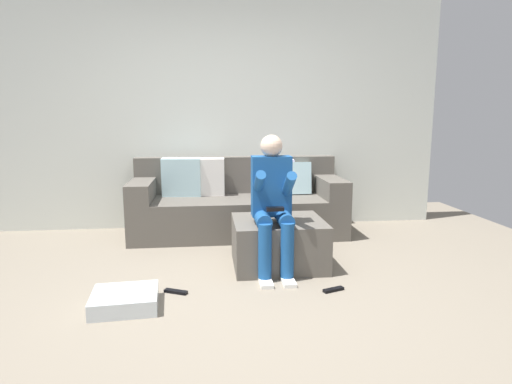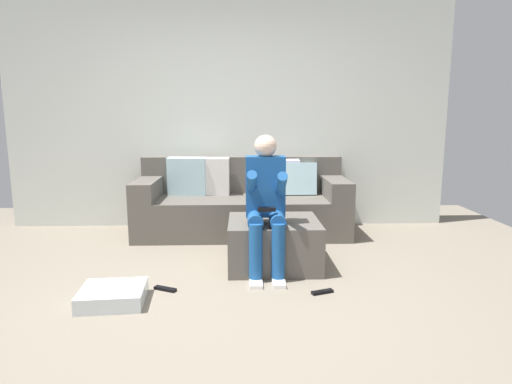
{
  "view_description": "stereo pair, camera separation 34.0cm",
  "coord_description": "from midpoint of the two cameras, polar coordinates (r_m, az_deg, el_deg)",
  "views": [
    {
      "loc": [
        -0.19,
        -2.86,
        1.3
      ],
      "look_at": [
        0.28,
        1.32,
        0.57
      ],
      "focal_mm": 30.6,
      "sensor_mm": 36.0,
      "label": 1
    },
    {
      "loc": [
        0.15,
        -2.88,
        1.3
      ],
      "look_at": [
        0.28,
        1.32,
        0.57
      ],
      "focal_mm": 30.6,
      "sensor_mm": 36.0,
      "label": 2
    }
  ],
  "objects": [
    {
      "name": "ground_plane",
      "position": [
        3.15,
        -5.71,
        -14.53
      ],
      "size": [
        6.68,
        6.68,
        0.0
      ],
      "primitive_type": "plane",
      "color": "slate"
    },
    {
      "name": "wall_back",
      "position": [
        5.19,
        -6.35,
        10.89
      ],
      "size": [
        5.14,
        0.1,
        2.79
      ],
      "primitive_type": "cube",
      "color": "silver",
      "rests_on": "ground_plane"
    },
    {
      "name": "person_seated",
      "position": [
        3.56,
        -0.51,
        -1.04
      ],
      "size": [
        0.33,
        0.54,
        1.15
      ],
      "color": "#194C8C",
      "rests_on": "ground_plane"
    },
    {
      "name": "remote_near_ottoman",
      "position": [
        3.38,
        7.21,
        -12.59
      ],
      "size": [
        0.17,
        0.1,
        0.02
      ],
      "primitive_type": "cube",
      "rotation": [
        0.0,
        0.0,
        0.35
      ],
      "color": "black",
      "rests_on": "ground_plane"
    },
    {
      "name": "remote_by_storage_bin",
      "position": [
        3.41,
        -13.34,
        -12.6
      ],
      "size": [
        0.18,
        0.12,
        0.02
      ],
      "primitive_type": "cube",
      "rotation": [
        0.0,
        0.0,
        -0.44
      ],
      "color": "black",
      "rests_on": "ground_plane"
    },
    {
      "name": "storage_bin",
      "position": [
        3.25,
        -19.73,
        -13.18
      ],
      "size": [
        0.47,
        0.43,
        0.11
      ],
      "primitive_type": "cube",
      "rotation": [
        0.0,
        0.0,
        0.08
      ],
      "color": "silver",
      "rests_on": "ground_plane"
    },
    {
      "name": "couch_sectional",
      "position": [
        4.88,
        -4.45,
        -1.67
      ],
      "size": [
        2.3,
        0.85,
        0.85
      ],
      "color": "#59544C",
      "rests_on": "ground_plane"
    },
    {
      "name": "ottoman",
      "position": [
        3.84,
        0.39,
        -6.67
      ],
      "size": [
        0.78,
        0.69,
        0.41
      ],
      "primitive_type": "cube",
      "color": "#59544C",
      "rests_on": "ground_plane"
    }
  ]
}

